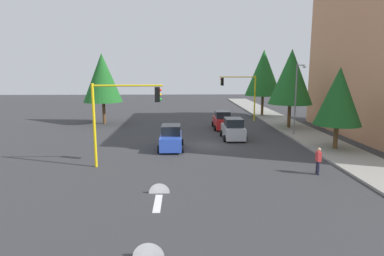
# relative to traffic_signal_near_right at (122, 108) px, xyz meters

# --- Properties ---
(ground_plane) EXTENTS (120.00, 120.00, 0.00)m
(ground_plane) POSITION_rel_traffic_signal_near_right_xyz_m (-6.00, 5.67, -3.92)
(ground_plane) COLOR #353538
(sidewalk_kerb) EXTENTS (80.00, 4.00, 0.15)m
(sidewalk_kerb) POSITION_rel_traffic_signal_near_right_xyz_m (-11.00, 16.17, -3.84)
(sidewalk_kerb) COLOR gray
(sidewalk_kerb) RESTS_ON ground
(lane_arrow_near) EXTENTS (2.40, 1.10, 1.10)m
(lane_arrow_near) POSITION_rel_traffic_signal_near_right_xyz_m (5.51, 2.67, -3.91)
(lane_arrow_near) COLOR silver
(lane_arrow_near) RESTS_ON ground
(traffic_signal_near_right) EXTENTS (0.36, 4.59, 5.52)m
(traffic_signal_near_right) POSITION_rel_traffic_signal_near_right_xyz_m (0.00, 0.00, 0.00)
(traffic_signal_near_right) COLOR yellow
(traffic_signal_near_right) RESTS_ON ground
(traffic_signal_far_left) EXTENTS (0.36, 4.59, 5.66)m
(traffic_signal_far_left) POSITION_rel_traffic_signal_near_right_xyz_m (-20.00, 11.37, 0.09)
(traffic_signal_far_left) COLOR yellow
(traffic_signal_far_left) RESTS_ON ground
(street_lamp_curbside) EXTENTS (2.15, 0.28, 7.00)m
(street_lamp_curbside) POSITION_rel_traffic_signal_near_right_xyz_m (-9.61, 14.87, 0.43)
(street_lamp_curbside) COLOR slate
(street_lamp_curbside) RESTS_ON ground
(tree_roadside_far) EXTENTS (4.95, 4.95, 9.08)m
(tree_roadside_far) POSITION_rel_traffic_signal_near_right_xyz_m (-24.00, 15.17, 2.06)
(tree_roadside_far) COLOR brown
(tree_roadside_far) RESTS_ON ground
(tree_opposite_side) EXTENTS (4.54, 4.54, 8.30)m
(tree_opposite_side) POSITION_rel_traffic_signal_near_right_xyz_m (-18.00, -5.33, 1.54)
(tree_opposite_side) COLOR brown
(tree_opposite_side) RESTS_ON ground
(tree_roadside_mid) EXTENTS (4.68, 4.68, 8.58)m
(tree_roadside_mid) POSITION_rel_traffic_signal_near_right_xyz_m (-14.00, 15.67, 1.72)
(tree_roadside_mid) COLOR brown
(tree_roadside_mid) RESTS_ON ground
(tree_roadside_near) EXTENTS (3.63, 3.63, 6.61)m
(tree_roadside_near) POSITION_rel_traffic_signal_near_right_xyz_m (-4.00, 16.17, 0.41)
(tree_roadside_near) COLOR brown
(tree_roadside_near) RESTS_ON ground
(car_red) EXTENTS (4.16, 2.00, 1.98)m
(car_red) POSITION_rel_traffic_signal_near_right_xyz_m (-14.24, 8.35, -3.02)
(car_red) COLOR red
(car_red) RESTS_ON ground
(car_blue) EXTENTS (3.85, 2.03, 1.98)m
(car_blue) POSITION_rel_traffic_signal_near_right_xyz_m (-4.82, 3.02, -3.02)
(car_blue) COLOR blue
(car_blue) RESTS_ON ground
(car_silver) EXTENTS (4.04, 2.09, 1.98)m
(car_silver) POSITION_rel_traffic_signal_near_right_xyz_m (-8.74, 8.69, -3.02)
(car_silver) COLOR #B2B5BA
(car_silver) RESTS_ON ground
(pedestrian_crossing) EXTENTS (0.40, 0.24, 1.70)m
(pedestrian_crossing) POSITION_rel_traffic_signal_near_right_xyz_m (2.13, 12.23, -3.01)
(pedestrian_crossing) COLOR #262638
(pedestrian_crossing) RESTS_ON ground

